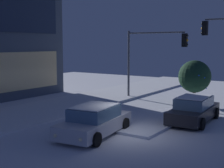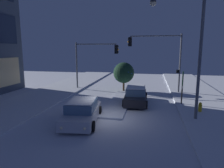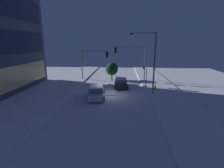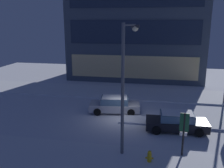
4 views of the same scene
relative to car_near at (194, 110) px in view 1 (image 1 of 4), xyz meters
name	(u,v)px [view 1 (image 1 of 4)]	position (x,y,z in m)	size (l,w,h in m)	color
ground	(130,135)	(-4.38, 1.65, -0.71)	(52.00, 52.00, 0.00)	silver
curb_strip_far	(24,115)	(-4.38, 9.36, -0.64)	(52.00, 5.20, 0.14)	silver
median_strip	(170,118)	(-0.14, 1.42, -0.64)	(9.00, 1.80, 0.14)	silver
car_near	(194,110)	(0.00, 0.00, 0.00)	(4.84, 2.20, 1.49)	black
car_far	(95,121)	(-5.40, 3.08, 0.00)	(4.87, 2.57, 1.49)	#B7B7C1
traffic_light_corner_far_right	(152,51)	(5.29, 5.38, 3.23)	(0.32, 5.21, 5.55)	#565960
decorated_tree_median	(195,77)	(5.14, 1.82, 1.39)	(2.38, 2.38, 3.30)	#473323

